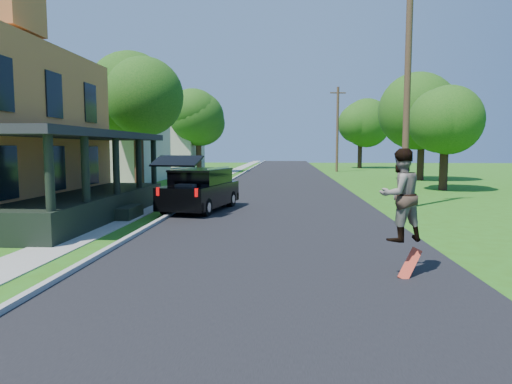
# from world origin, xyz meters

# --- Properties ---
(ground) EXTENTS (140.00, 140.00, 0.00)m
(ground) POSITION_xyz_m (0.00, 0.00, 0.00)
(ground) COLOR #2D5F13
(ground) RESTS_ON ground
(street) EXTENTS (8.00, 120.00, 0.02)m
(street) POSITION_xyz_m (0.00, 20.00, 0.00)
(street) COLOR black
(street) RESTS_ON ground
(curb) EXTENTS (0.15, 120.00, 0.12)m
(curb) POSITION_xyz_m (-4.05, 20.00, 0.00)
(curb) COLOR #9C9B97
(curb) RESTS_ON ground
(sidewalk) EXTENTS (1.30, 120.00, 0.03)m
(sidewalk) POSITION_xyz_m (-5.60, 20.00, 0.00)
(sidewalk) COLOR gray
(sidewalk) RESTS_ON ground
(front_walk) EXTENTS (6.50, 1.20, 0.03)m
(front_walk) POSITION_xyz_m (-9.50, 6.00, 0.00)
(front_walk) COLOR gray
(front_walk) RESTS_ON ground
(neighbor_house_mid) EXTENTS (12.78, 12.78, 8.30)m
(neighbor_house_mid) POSITION_xyz_m (-13.50, 24.00, 4.19)
(neighbor_house_mid) COLOR #BCB4A7
(neighbor_house_mid) RESTS_ON ground
(neighbor_house_far) EXTENTS (12.78, 12.78, 8.30)m
(neighbor_house_far) POSITION_xyz_m (-13.50, 40.00, 4.19)
(neighbor_house_far) COLOR #BCB4A7
(neighbor_house_far) RESTS_ON ground
(black_suv) EXTENTS (2.69, 5.11, 2.26)m
(black_suv) POSITION_xyz_m (-3.20, 8.21, 0.86)
(black_suv) COLOR black
(black_suv) RESTS_ON ground
(skateboarder) EXTENTS (1.08, 0.97, 1.82)m
(skateboarder) POSITION_xyz_m (2.50, -0.88, 1.61)
(skateboarder) COLOR black
(skateboarder) RESTS_ON ground
(skateboard) EXTENTS (0.57, 0.55, 0.59)m
(skateboard) POSITION_xyz_m (2.72, -0.94, 0.23)
(skateboard) COLOR #B0240F
(skateboard) RESTS_ON ground
(tree_left_mid) EXTENTS (5.50, 5.51, 8.45)m
(tree_left_mid) POSITION_xyz_m (-8.84, 17.69, 5.78)
(tree_left_mid) COLOR black
(tree_left_mid) RESTS_ON ground
(tree_left_far) EXTENTS (8.20, 8.01, 9.50)m
(tree_left_far) POSITION_xyz_m (-8.95, 37.17, 6.05)
(tree_left_far) COLOR black
(tree_left_far) RESTS_ON ground
(tree_right_near) EXTENTS (4.78, 4.73, 7.21)m
(tree_right_near) POSITION_xyz_m (9.61, 18.10, 4.79)
(tree_right_near) COLOR black
(tree_right_near) RESTS_ON ground
(tree_right_mid) EXTENTS (7.53, 7.37, 9.32)m
(tree_right_mid) POSITION_xyz_m (10.70, 26.72, 6.01)
(tree_right_mid) COLOR black
(tree_right_mid) RESTS_ON ground
(tree_right_far) EXTENTS (7.01, 6.82, 8.55)m
(tree_right_far) POSITION_xyz_m (9.42, 48.61, 5.48)
(tree_right_far) COLOR black
(tree_right_far) RESTS_ON ground
(utility_pole_near) EXTENTS (1.61, 0.61, 9.91)m
(utility_pole_near) POSITION_xyz_m (5.20, 9.50, 5.10)
(utility_pole_near) COLOR #422D1E
(utility_pole_near) RESTS_ON ground
(utility_pole_far) EXTENTS (1.68, 0.36, 8.95)m
(utility_pole_far) POSITION_xyz_m (5.61, 39.38, 4.62)
(utility_pole_far) COLOR #422D1E
(utility_pole_far) RESTS_ON ground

